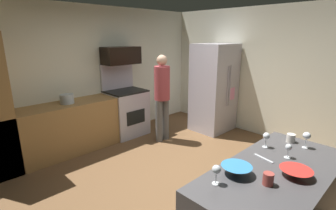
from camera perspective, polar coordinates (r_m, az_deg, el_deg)
ground_plane at (r=3.88m, az=2.38°, el=-16.37°), size 5.20×4.80×0.02m
wall_back at (r=5.23m, az=-16.50°, el=6.81°), size 5.20×0.12×2.60m
wall_right at (r=5.48m, az=21.30°, el=6.76°), size 0.12×4.80×2.60m
lower_cabinet_run at (r=4.76m, az=-23.23°, el=-5.26°), size 2.40×0.60×0.90m
oven_range at (r=5.33m, az=-9.52°, el=-1.30°), size 0.76×0.65×1.48m
microwave at (r=5.19m, az=-10.65°, el=11.02°), size 0.74×0.38×0.34m
refrigerator at (r=5.54m, az=10.41°, el=3.84°), size 0.86×0.74×1.88m
person_cook at (r=4.83m, az=-1.36°, el=2.53°), size 0.31×0.30×1.69m
mixing_bowl_large at (r=2.42m, az=27.07°, el=-13.56°), size 0.26×0.26×0.07m
mixing_bowl_small at (r=2.27m, az=15.30°, el=-14.08°), size 0.26×0.26×0.08m
wine_glass_near at (r=2.69m, az=25.76°, el=-8.85°), size 0.06×0.06×0.14m
wine_glass_mid at (r=2.99m, az=29.05°, el=-6.24°), size 0.08×0.08×0.18m
wine_glass_far at (r=2.83m, az=21.49°, el=-6.73°), size 0.07×0.07×0.16m
wine_glass_extra at (r=2.06m, az=10.97°, el=-14.40°), size 0.07×0.07×0.17m
mug_coffee at (r=2.20m, az=21.87°, el=-15.37°), size 0.08×0.08×0.10m
mug_tea at (r=3.10m, az=26.19°, el=-6.77°), size 0.09×0.09×0.09m
knife_chef at (r=2.62m, az=20.93°, el=-11.27°), size 0.07×0.21×0.01m
stock_pot at (r=4.67m, az=-22.04°, el=1.30°), size 0.23×0.23×0.16m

